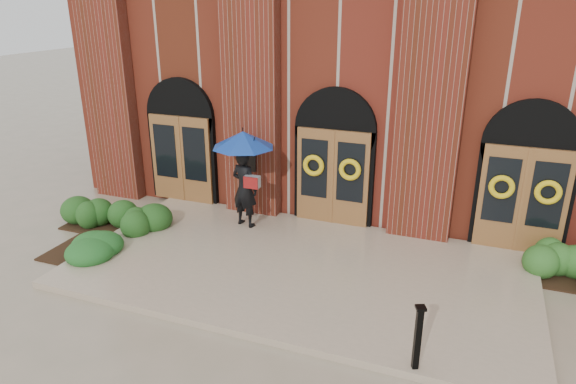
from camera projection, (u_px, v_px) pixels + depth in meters
The scene contains 8 objects.
ground at pixel (296, 275), 11.33m from camera, with size 90.00×90.00×0.00m, color gray.
landing at pixel (299, 269), 11.43m from camera, with size 10.00×5.30×0.15m, color tan.
church_building at pixel (383, 66), 17.76m from camera, with size 16.20×12.53×7.00m.
man_with_umbrella at pixel (244, 161), 12.83m from camera, with size 1.91×1.91×2.51m.
metal_post at pixel (418, 336), 8.05m from camera, with size 0.20×0.20×1.15m.
hedge_wall_left at pixel (119, 216), 13.47m from camera, with size 2.72×1.09×0.70m, color #1E4818.
hedge_wall_right at pixel (574, 266), 10.99m from camera, with size 2.67×1.07×0.69m, color #2A5B20.
hedge_front_left at pixel (84, 242), 12.22m from camera, with size 1.51×1.29×0.53m, color #1D551E.
Camera 1 is at (3.37, -9.36, 5.72)m, focal length 32.00 mm.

